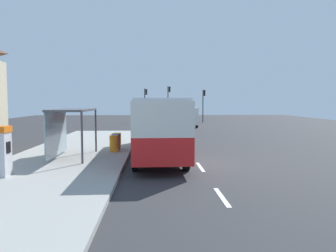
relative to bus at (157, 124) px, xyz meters
name	(u,v)px	position (x,y,z in m)	size (l,w,h in m)	color
ground_plane	(175,136)	(1.71, 11.95, -1.86)	(56.00, 92.00, 0.04)	#2D2D30
sidewalk_platform	(72,156)	(-4.69, -0.05, -1.75)	(6.20, 30.00, 0.18)	#999993
lane_stripe_seg_0	(222,197)	(1.96, -8.05, -1.84)	(0.16, 2.20, 0.01)	silver
lane_stripe_seg_1	(200,167)	(1.96, -3.05, -1.84)	(0.16, 2.20, 0.01)	silver
lane_stripe_seg_2	(189,151)	(1.96, 1.95, -1.84)	(0.16, 2.20, 0.01)	silver
lane_stripe_seg_3	(182,142)	(1.96, 6.95, -1.84)	(0.16, 2.20, 0.01)	silver
lane_stripe_seg_4	(177,135)	(1.96, 11.95, -1.84)	(0.16, 2.20, 0.01)	silver
lane_stripe_seg_5	(174,131)	(1.96, 16.95, -1.84)	(0.16, 2.20, 0.01)	silver
lane_stripe_seg_6	(172,127)	(1.96, 21.95, -1.84)	(0.16, 2.20, 0.01)	silver
lane_stripe_seg_7	(170,124)	(1.96, 26.95, -1.84)	(0.16, 2.20, 0.01)	silver
bus	(157,124)	(0.00, 0.00, 0.00)	(2.76, 11.06, 3.21)	red
white_van	(187,116)	(3.91, 22.58, -0.50)	(2.11, 5.24, 2.30)	white
sedan_near	(181,116)	(4.01, 33.93, -1.05)	(1.86, 4.41, 1.52)	#A51919
ticket_machine	(0,151)	(-6.13, -5.40, -0.67)	(0.66, 0.76, 1.94)	silver
recycling_bin_orange	(114,143)	(-2.49, 0.85, -1.19)	(0.52, 0.52, 0.95)	orange
recycling_bin_blue	(115,142)	(-2.49, 1.55, -1.19)	(0.52, 0.52, 0.95)	blue
recycling_bin_yellow	(117,141)	(-2.49, 2.25, -1.19)	(0.52, 0.52, 0.95)	yellow
traffic_light_near_side	(204,100)	(7.21, 31.25, 1.37)	(0.49, 0.28, 4.82)	#2D2D2D
traffic_light_far_side	(145,100)	(-1.39, 32.05, 1.47)	(0.49, 0.28, 4.98)	#2D2D2D
traffic_light_median	(169,98)	(2.11, 32.85, 1.71)	(0.49, 0.28, 5.38)	#2D2D2D
bus_shelter	(67,120)	(-4.70, -0.96, 0.25)	(1.80, 4.00, 2.50)	#4C4C51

